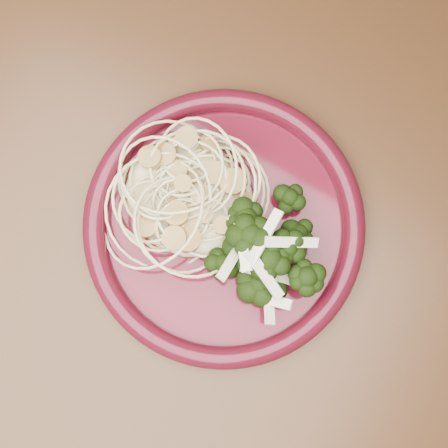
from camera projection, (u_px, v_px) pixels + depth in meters
The scene contains 6 objects.
dining_table at pixel (173, 283), 0.68m from camera, with size 1.20×0.80×0.75m.
dinner_plate at pixel (224, 226), 0.58m from camera, with size 0.29×0.29×0.02m.
spaghetti_pile at pixel (188, 197), 0.57m from camera, with size 0.12×0.11×0.03m, color beige.
scallop_cluster at pixel (186, 190), 0.54m from camera, with size 0.11×0.11×0.04m, color #B59049, non-canonical shape.
broccoli_pile at pixel (269, 257), 0.56m from camera, with size 0.08×0.13×0.04m, color black.
onion_garnish at pixel (271, 254), 0.53m from camera, with size 0.05×0.08×0.05m, color #F5EACF, non-canonical shape.
Camera 1 is at (0.06, 0.00, 1.33)m, focal length 50.00 mm.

